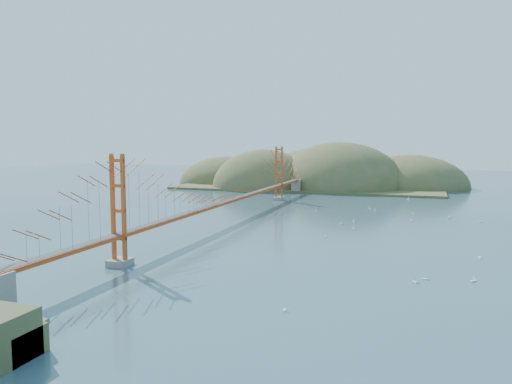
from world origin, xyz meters
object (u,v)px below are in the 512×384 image
(sailboat_2, at_px, (426,278))
(sailboat_1, at_px, (354,221))
(bridge, at_px, (227,178))
(sailboat_0, at_px, (325,236))

(sailboat_2, bearing_deg, sailboat_1, 109.41)
(bridge, height_order, sailboat_2, bridge)
(bridge, xyz_separation_m, sailboat_0, (17.43, -7.94, -6.87))
(sailboat_0, relative_size, sailboat_1, 0.99)
(bridge, distance_m, sailboat_0, 20.35)
(sailboat_2, distance_m, sailboat_1, 32.67)
(sailboat_0, xyz_separation_m, sailboat_1, (2.03, 13.30, 0.00))
(sailboat_2, height_order, sailboat_0, sailboat_2)
(bridge, height_order, sailboat_0, bridge)
(sailboat_1, bearing_deg, sailboat_2, -70.59)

